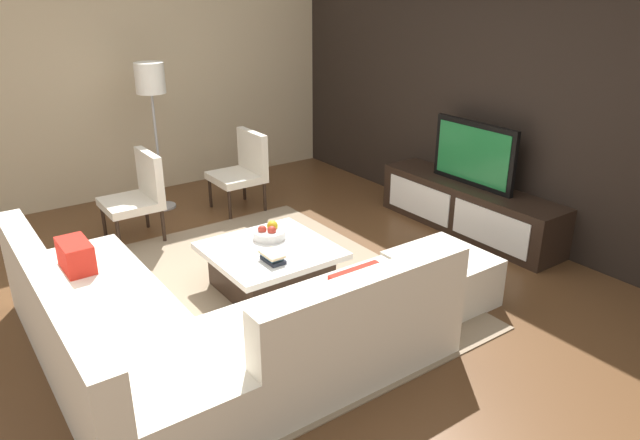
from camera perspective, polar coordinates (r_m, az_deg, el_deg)
name	(u,v)px	position (r m, az deg, el deg)	size (l,w,h in m)	color
ground_plane	(268,297)	(4.89, -5.10, -7.44)	(14.00, 14.00, 0.00)	brown
feature_wall_back	(500,92)	(6.15, 17.06, 11.77)	(6.40, 0.12, 2.80)	black
side_wall_left	(137,74)	(7.35, -17.31, 13.30)	(0.12, 5.20, 2.80)	#C6B28E
area_rug	(261,292)	(4.97, -5.69, -6.92)	(3.16, 2.51, 0.01)	gray
media_console	(468,208)	(6.22, 14.15, 1.14)	(2.06, 0.50, 0.50)	black
television	(474,154)	(6.04, 14.66, 6.19)	(0.98, 0.06, 0.64)	black
sectional_couch	(195,331)	(4.02, -11.97, -10.44)	(2.48, 2.42, 0.80)	silver
coffee_table	(271,267)	(4.92, -4.77, -4.60)	(0.95, 0.98, 0.38)	black
accent_chair_near	(139,191)	(6.06, -17.10, 2.66)	(0.54, 0.52, 0.87)	black
floor_lamp	(151,88)	(6.64, -16.05, 12.19)	(0.31, 0.31, 1.62)	#A5A5AA
ottoman	(441,279)	(4.83, 11.64, -5.58)	(0.70, 0.70, 0.40)	silver
fruit_bowl	(269,233)	(5.01, -4.92, -1.23)	(0.28, 0.28, 0.14)	silver
accent_chair_far	(243,166)	(6.65, -7.42, 5.18)	(0.56, 0.52, 0.87)	black
book_stack	(272,257)	(4.60, -4.64, -3.59)	(0.21, 0.13, 0.07)	#1E232D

